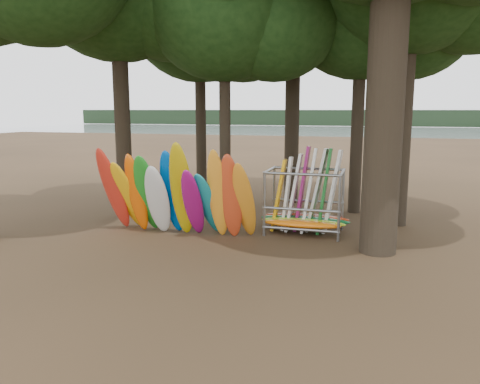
# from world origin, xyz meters

# --- Properties ---
(ground) EXTENTS (120.00, 120.00, 0.00)m
(ground) POSITION_xyz_m (0.00, 0.00, 0.00)
(ground) COLOR #47331E
(ground) RESTS_ON ground
(lake) EXTENTS (160.00, 160.00, 0.00)m
(lake) POSITION_xyz_m (0.00, 60.00, 0.00)
(lake) COLOR gray
(lake) RESTS_ON ground
(far_shore) EXTENTS (160.00, 4.00, 4.00)m
(far_shore) POSITION_xyz_m (0.00, 110.00, 2.00)
(far_shore) COLOR black
(far_shore) RESTS_ON ground
(oak_1) EXTENTS (7.25, 7.25, 11.53)m
(oak_1) POSITION_xyz_m (-3.24, 6.08, 8.36)
(oak_1) COLOR black
(oak_1) RESTS_ON ground
(kayak_row) EXTENTS (5.30, 2.00, 3.24)m
(kayak_row) POSITION_xyz_m (-2.03, 0.59, 1.34)
(kayak_row) COLOR red
(kayak_row) RESTS_ON ground
(storage_rack) EXTENTS (3.04, 1.54, 2.92)m
(storage_rack) POSITION_xyz_m (1.95, 2.14, 1.01)
(storage_rack) COLOR gray
(storage_rack) RESTS_ON ground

